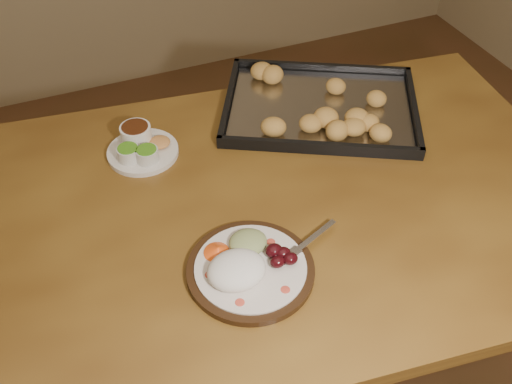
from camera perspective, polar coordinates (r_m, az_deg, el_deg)
name	(u,v)px	position (r m, az deg, el deg)	size (l,w,h in m)	color
dining_table	(256,233)	(1.32, 0.03, -4.09)	(1.60, 1.07, 0.75)	brown
dinner_plate	(247,266)	(1.11, -0.90, -7.42)	(0.33, 0.25, 0.06)	black
condiment_saucer	(141,146)	(1.39, -11.46, 4.49)	(0.17, 0.17, 0.06)	silver
baking_tray	(320,105)	(1.51, 6.43, 8.64)	(0.61, 0.55, 0.05)	black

